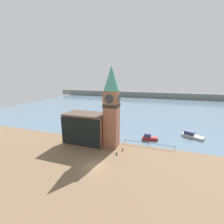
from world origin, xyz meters
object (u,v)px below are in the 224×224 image
boat_far (192,135)px  mooring_bollard_near (123,149)px  mooring_bollard_far (117,153)px  clock_tower (112,105)px  pier_building (86,128)px  boat_near (149,138)px

boat_far → mooring_bollard_near: boat_far is taller
mooring_bollard_near → mooring_bollard_far: (-0.88, -2.54, 0.00)m
clock_tower → mooring_bollard_near: size_ratio=31.37×
boat_far → pier_building: bearing=-125.5°
clock_tower → boat_far: size_ratio=3.27×
clock_tower → mooring_bollard_near: (3.65, -1.88, -10.90)m
boat_near → mooring_bollard_near: bearing=-132.8°
pier_building → mooring_bollard_near: (11.10, -1.20, -4.03)m
clock_tower → boat_far: bearing=31.3°
boat_far → mooring_bollard_near: 23.74m
clock_tower → boat_near: (9.54, 7.07, -10.54)m
clock_tower → mooring_bollard_far: bearing=-57.9°
mooring_bollard_near → mooring_bollard_far: 2.69m
clock_tower → boat_near: size_ratio=4.60×
boat_near → mooring_bollard_near: 10.72m
clock_tower → pier_building: 10.16m
boat_near → boat_far: (12.37, 6.22, -0.05)m
clock_tower → boat_near: clock_tower is taller
pier_building → mooring_bollard_far: (10.23, -3.74, -4.02)m
clock_tower → boat_near: bearing=36.6°
pier_building → mooring_bollard_near: pier_building is taller
pier_building → boat_far: size_ratio=1.74×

